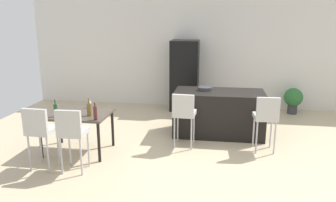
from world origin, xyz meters
name	(u,v)px	position (x,y,z in m)	size (l,w,h in m)	color
ground_plane	(205,147)	(0.00, 0.00, 0.00)	(10.00, 10.00, 0.00)	#C6B28E
back_wall	(211,54)	(0.00, 3.10, 1.45)	(10.00, 0.12, 2.90)	silver
kitchen_island	(219,113)	(0.23, 0.81, 0.46)	(1.84, 0.93, 0.92)	black
bar_chair_left	(184,112)	(-0.41, -0.03, 0.70)	(0.43, 0.43, 1.05)	beige
bar_chair_middle	(266,115)	(1.07, -0.03, 0.70)	(0.42, 0.42, 1.05)	beige
dining_table	(77,117)	(-2.29, -0.54, 0.67)	(1.18, 0.86, 0.74)	#4C4238
dining_chair_near	(40,129)	(-2.55, -1.33, 0.70)	(0.41, 0.41, 1.05)	beige
dining_chair_far	(72,130)	(-2.02, -1.33, 0.70)	(0.41, 0.41, 1.05)	beige
wine_bottle_near	(95,113)	(-1.80, -0.89, 0.86)	(0.06, 0.06, 0.30)	#471E19
wine_bottle_end	(89,109)	(-1.99, -0.67, 0.86)	(0.08, 0.08, 0.31)	brown
wine_bottle_corner	(56,110)	(-2.54, -0.81, 0.85)	(0.06, 0.06, 0.30)	#194723
wine_glass_left	(89,101)	(-2.19, -0.17, 0.86)	(0.07, 0.07, 0.17)	silver
refrigerator	(185,76)	(-0.67, 2.66, 0.92)	(0.72, 0.68, 1.84)	black
fruit_bowl	(205,89)	(-0.07, 0.89, 0.96)	(0.30, 0.30, 0.07)	#333338
potted_plant	(293,99)	(2.12, 2.65, 0.40)	(0.47, 0.47, 0.67)	#38383D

